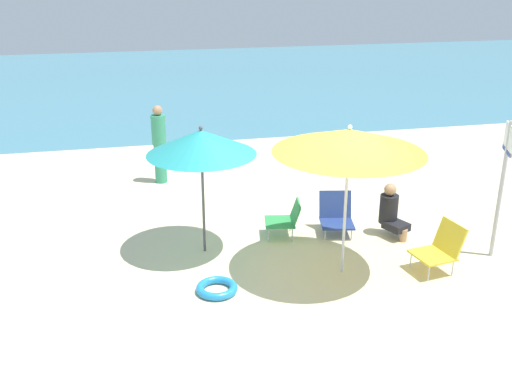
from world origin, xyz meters
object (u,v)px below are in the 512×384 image
(person_a, at_px, (391,211))
(person_b, at_px, (159,144))
(beach_chair_b, at_px, (286,218))
(warning_sign, at_px, (504,170))
(umbrella_yellow, at_px, (349,141))
(beach_chair_a, at_px, (440,247))
(swim_ring, at_px, (217,288))
(beach_chair_c, at_px, (336,214))
(umbrella_teal, at_px, (201,142))

(person_a, bearing_deg, person_b, -157.02)
(beach_chair_b, bearing_deg, warning_sign, 166.30)
(umbrella_yellow, xyz_separation_m, beach_chair_a, (1.35, -0.25, -1.56))
(umbrella_yellow, height_order, person_b, umbrella_yellow)
(beach_chair_a, bearing_deg, swim_ring, -10.89)
(person_a, distance_m, warning_sign, 1.80)
(person_a, bearing_deg, warning_sign, 26.75)
(beach_chair_c, relative_size, warning_sign, 0.33)
(beach_chair_a, distance_m, person_b, 5.75)
(person_b, distance_m, warning_sign, 6.25)
(beach_chair_b, relative_size, swim_ring, 1.13)
(beach_chair_c, xyz_separation_m, swim_ring, (-2.17, -1.46, -0.24))
(umbrella_yellow, relative_size, warning_sign, 1.04)
(warning_sign, bearing_deg, swim_ring, -155.71)
(umbrella_teal, xyz_separation_m, warning_sign, (4.13, -1.07, -0.36))
(beach_chair_a, relative_size, person_b, 0.46)
(umbrella_yellow, bearing_deg, beach_chair_c, 74.20)
(person_a, height_order, warning_sign, warning_sign)
(beach_chair_b, height_order, swim_ring, beach_chair_b)
(umbrella_yellow, height_order, umbrella_teal, umbrella_yellow)
(beach_chair_c, height_order, person_a, person_a)
(beach_chair_a, bearing_deg, umbrella_yellow, -19.71)
(person_b, relative_size, warning_sign, 0.75)
(umbrella_teal, bearing_deg, beach_chair_a, -22.85)
(beach_chair_c, bearing_deg, person_b, -127.33)
(umbrella_teal, xyz_separation_m, swim_ring, (-0.01, -1.23, -1.65))
(beach_chair_c, bearing_deg, beach_chair_a, 43.84)
(warning_sign, bearing_deg, umbrella_teal, -172.42)
(beach_chair_c, bearing_deg, umbrella_teal, -72.31)
(beach_chair_a, distance_m, warning_sign, 1.42)
(beach_chair_a, height_order, swim_ring, beach_chair_a)
(swim_ring, bearing_deg, beach_chair_a, -1.69)
(umbrella_teal, xyz_separation_m, beach_chair_b, (1.32, 0.22, -1.39))
(umbrella_yellow, height_order, person_a, umbrella_yellow)
(beach_chair_b, height_order, warning_sign, warning_sign)
(umbrella_teal, bearing_deg, umbrella_yellow, -30.91)
(umbrella_teal, relative_size, person_a, 2.28)
(umbrella_yellow, relative_size, swim_ring, 3.85)
(warning_sign, bearing_deg, umbrella_yellow, -157.89)
(warning_sign, bearing_deg, person_a, 161.86)
(beach_chair_c, xyz_separation_m, person_b, (-2.57, 2.95, 0.48))
(umbrella_yellow, relative_size, beach_chair_b, 3.42)
(umbrella_teal, bearing_deg, beach_chair_b, 9.45)
(umbrella_yellow, height_order, beach_chair_c, umbrella_yellow)
(umbrella_teal, relative_size, person_b, 1.26)
(beach_chair_a, xyz_separation_m, person_a, (-0.18, 1.24, 0.05))
(person_b, bearing_deg, beach_chair_b, 133.24)
(beach_chair_b, xyz_separation_m, warning_sign, (2.80, -1.29, 1.02))
(person_b, xyz_separation_m, swim_ring, (0.40, -4.41, -0.73))
(beach_chair_c, bearing_deg, person_a, 80.61)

